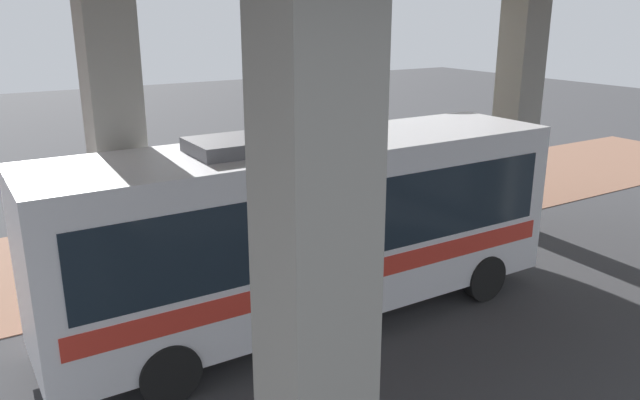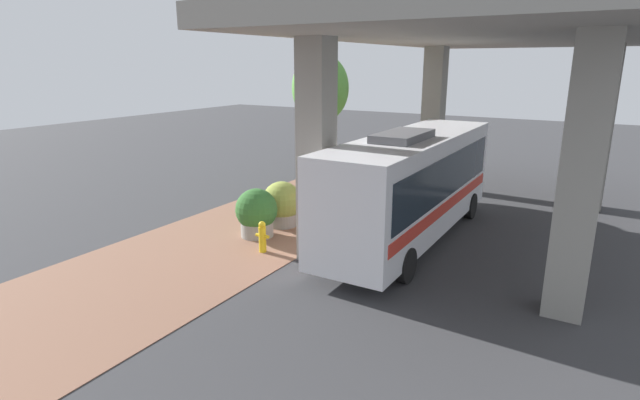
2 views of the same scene
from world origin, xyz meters
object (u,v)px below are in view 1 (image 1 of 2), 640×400
(fire_hydrant, at_px, (86,270))
(planter_middle, at_px, (279,216))
(street_tree_near, at_px, (346,51))
(bus, at_px, (312,221))
(planter_front, at_px, (124,233))
(planter_extra, at_px, (346,199))
(planter_back, at_px, (182,224))

(fire_hydrant, relative_size, planter_middle, 0.56)
(fire_hydrant, height_order, street_tree_near, street_tree_near)
(street_tree_near, bearing_deg, bus, -38.24)
(street_tree_near, bearing_deg, planter_front, -75.63)
(bus, height_order, planter_front, bus)
(fire_hydrant, relative_size, planter_front, 0.61)
(planter_extra, height_order, street_tree_near, street_tree_near)
(bus, bearing_deg, planter_extra, 138.50)
(street_tree_near, bearing_deg, planter_middle, -52.56)
(planter_middle, distance_m, street_tree_near, 6.37)
(fire_hydrant, bearing_deg, planter_extra, 92.22)
(planter_front, bearing_deg, fire_hydrant, -45.98)
(planter_middle, bearing_deg, street_tree_near, 127.44)
(planter_front, distance_m, street_tree_near, 8.82)
(fire_hydrant, bearing_deg, street_tree_near, 109.16)
(planter_back, bearing_deg, planter_middle, 63.40)
(planter_extra, bearing_deg, planter_middle, -81.52)
(planter_middle, bearing_deg, bus, -18.45)
(planter_back, bearing_deg, fire_hydrant, -68.34)
(fire_hydrant, distance_m, street_tree_near, 10.22)
(bus, height_order, planter_middle, bus)
(fire_hydrant, xyz_separation_m, planter_middle, (0.07, 4.72, 0.43))
(planter_front, relative_size, street_tree_near, 0.27)
(fire_hydrant, xyz_separation_m, street_tree_near, (-3.06, 8.80, 4.20))
(planter_extra, bearing_deg, planter_back, -99.57)
(bus, relative_size, planter_front, 5.93)
(planter_front, bearing_deg, planter_back, 86.91)
(planter_middle, relative_size, street_tree_near, 0.29)
(planter_front, xyz_separation_m, planter_middle, (1.16, 3.59, 0.11))
(fire_hydrant, relative_size, street_tree_near, 0.16)
(planter_middle, bearing_deg, planter_front, -107.90)
(bus, distance_m, planter_middle, 3.92)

